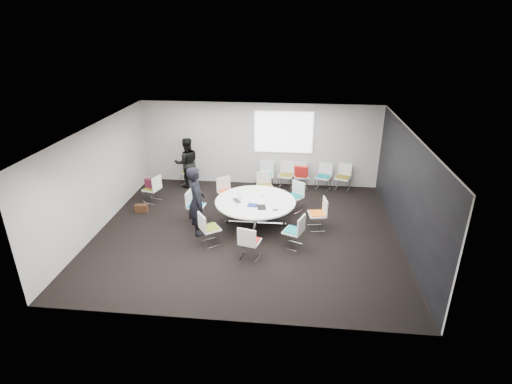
# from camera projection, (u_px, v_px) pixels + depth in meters

# --- Properties ---
(room_shell) EXTENTS (8.08, 7.08, 2.88)m
(room_shell) POSITION_uv_depth(u_px,v_px,m) (250.00, 184.00, 10.24)
(room_shell) COLOR black
(room_shell) RESTS_ON ground
(conference_table) EXTENTS (2.20, 2.20, 0.73)m
(conference_table) POSITION_uv_depth(u_px,v_px,m) (255.00, 207.00, 10.96)
(conference_table) COLOR silver
(conference_table) RESTS_ON ground
(projection_screen) EXTENTS (1.90, 0.03, 1.35)m
(projection_screen) POSITION_uv_depth(u_px,v_px,m) (284.00, 132.00, 13.15)
(projection_screen) COLOR white
(projection_screen) RESTS_ON room_shell
(chair_ring_a) EXTENTS (0.52, 0.53, 0.88)m
(chair_ring_a) POSITION_uv_depth(u_px,v_px,m) (317.00, 220.00, 10.84)
(chair_ring_a) COLOR silver
(chair_ring_a) RESTS_ON ground
(chair_ring_b) EXTENTS (0.64, 0.64, 0.88)m
(chair_ring_b) POSITION_uv_depth(u_px,v_px,m) (294.00, 202.00, 11.88)
(chair_ring_b) COLOR silver
(chair_ring_b) RESTS_ON ground
(chair_ring_c) EXTENTS (0.58, 0.57, 0.88)m
(chair_ring_c) POSITION_uv_depth(u_px,v_px,m) (265.00, 191.00, 12.61)
(chair_ring_c) COLOR silver
(chair_ring_c) RESTS_ON ground
(chair_ring_d) EXTENTS (0.64, 0.63, 0.88)m
(chair_ring_d) POSITION_uv_depth(u_px,v_px,m) (227.00, 197.00, 12.18)
(chair_ring_d) COLOR silver
(chair_ring_d) RESTS_ON ground
(chair_ring_e) EXTENTS (0.50, 0.51, 0.88)m
(chair_ring_e) POSITION_uv_depth(u_px,v_px,m) (196.00, 211.00, 11.31)
(chair_ring_e) COLOR silver
(chair_ring_e) RESTS_ON ground
(chair_ring_f) EXTENTS (0.63, 0.63, 0.88)m
(chair_ring_f) POSITION_uv_depth(u_px,v_px,m) (210.00, 234.00, 10.10)
(chair_ring_f) COLOR silver
(chair_ring_f) RESTS_ON ground
(chair_ring_g) EXTENTS (0.56, 0.55, 0.88)m
(chair_ring_g) POSITION_uv_depth(u_px,v_px,m) (250.00, 248.00, 9.50)
(chair_ring_g) COLOR silver
(chair_ring_g) RESTS_ON ground
(chair_ring_h) EXTENTS (0.59, 0.60, 0.88)m
(chair_ring_h) POSITION_uv_depth(u_px,v_px,m) (293.00, 237.00, 9.97)
(chair_ring_h) COLOR silver
(chair_ring_h) RESTS_ON ground
(chair_back_a) EXTENTS (0.48, 0.47, 0.88)m
(chair_back_a) POSITION_uv_depth(u_px,v_px,m) (267.00, 180.00, 13.53)
(chair_back_a) COLOR silver
(chair_back_a) RESTS_ON ground
(chair_back_b) EXTENTS (0.53, 0.52, 0.88)m
(chair_back_b) POSITION_uv_depth(u_px,v_px,m) (286.00, 180.00, 13.49)
(chair_back_b) COLOR silver
(chair_back_b) RESTS_ON ground
(chair_back_c) EXTENTS (0.52, 0.51, 0.88)m
(chair_back_c) POSITION_uv_depth(u_px,v_px,m) (301.00, 181.00, 13.45)
(chair_back_c) COLOR silver
(chair_back_c) RESTS_ON ground
(chair_back_d) EXTENTS (0.59, 0.58, 0.88)m
(chair_back_d) POSITION_uv_depth(u_px,v_px,m) (323.00, 182.00, 13.38)
(chair_back_d) COLOR silver
(chair_back_d) RESTS_ON ground
(chair_back_e) EXTENTS (0.59, 0.58, 0.88)m
(chair_back_e) POSITION_uv_depth(u_px,v_px,m) (342.00, 182.00, 13.32)
(chair_back_e) COLOR silver
(chair_back_e) RESTS_ON ground
(chair_spare_left) EXTENTS (0.56, 0.56, 0.88)m
(chair_spare_left) POSITION_uv_depth(u_px,v_px,m) (153.00, 194.00, 12.43)
(chair_spare_left) COLOR silver
(chair_spare_left) RESTS_ON ground
(chair_person_back) EXTENTS (0.60, 0.60, 0.88)m
(chair_person_back) POSITION_uv_depth(u_px,v_px,m) (190.00, 177.00, 13.76)
(chair_person_back) COLOR silver
(chair_person_back) RESTS_ON ground
(person_main) EXTENTS (0.64, 0.79, 1.87)m
(person_main) POSITION_uv_depth(u_px,v_px,m) (196.00, 201.00, 10.38)
(person_main) COLOR black
(person_main) RESTS_ON ground
(person_back) EXTENTS (1.02, 0.93, 1.71)m
(person_back) POSITION_uv_depth(u_px,v_px,m) (187.00, 163.00, 13.38)
(person_back) COLOR black
(person_back) RESTS_ON ground
(laptop) EXTENTS (0.33, 0.37, 0.02)m
(laptop) POSITION_uv_depth(u_px,v_px,m) (238.00, 200.00, 10.88)
(laptop) COLOR #333338
(laptop) RESTS_ON conference_table
(laptop_lid) EXTENTS (0.18, 0.26, 0.22)m
(laptop_lid) POSITION_uv_depth(u_px,v_px,m) (239.00, 195.00, 10.90)
(laptop_lid) COLOR silver
(laptop_lid) RESTS_ON conference_table
(notebook_black) EXTENTS (0.27, 0.34, 0.02)m
(notebook_black) POSITION_uv_depth(u_px,v_px,m) (262.00, 207.00, 10.49)
(notebook_black) COLOR black
(notebook_black) RESTS_ON conference_table
(tablet_folio) EXTENTS (0.29, 0.24, 0.03)m
(tablet_folio) POSITION_uv_depth(u_px,v_px,m) (253.00, 205.00, 10.60)
(tablet_folio) COLOR navy
(tablet_folio) RESTS_ON conference_table
(papers_right) EXTENTS (0.36, 0.31, 0.00)m
(papers_right) POSITION_uv_depth(u_px,v_px,m) (280.00, 196.00, 11.14)
(papers_right) COLOR white
(papers_right) RESTS_ON conference_table
(papers_front) EXTENTS (0.36, 0.30, 0.00)m
(papers_front) POSITION_uv_depth(u_px,v_px,m) (282.00, 205.00, 10.65)
(papers_front) COLOR silver
(papers_front) RESTS_ON conference_table
(cup) EXTENTS (0.08, 0.08, 0.09)m
(cup) POSITION_uv_depth(u_px,v_px,m) (262.00, 196.00, 11.09)
(cup) COLOR white
(cup) RESTS_ON conference_table
(phone) EXTENTS (0.16, 0.12, 0.01)m
(phone) POSITION_uv_depth(u_px,v_px,m) (275.00, 210.00, 10.35)
(phone) COLOR black
(phone) RESTS_ON conference_table
(maroon_bag) EXTENTS (0.42, 0.25, 0.28)m
(maroon_bag) POSITION_uv_depth(u_px,v_px,m) (151.00, 184.00, 12.30)
(maroon_bag) COLOR #50152B
(maroon_bag) RESTS_ON chair_spare_left
(brown_bag) EXTENTS (0.38, 0.20, 0.24)m
(brown_bag) POSITION_uv_depth(u_px,v_px,m) (141.00, 208.00, 11.84)
(brown_bag) COLOR #392012
(brown_bag) RESTS_ON ground
(red_jacket) EXTENTS (0.46, 0.23, 0.36)m
(red_jacket) POSITION_uv_depth(u_px,v_px,m) (301.00, 171.00, 13.07)
(red_jacket) COLOR #A81714
(red_jacket) RESTS_ON chair_back_c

